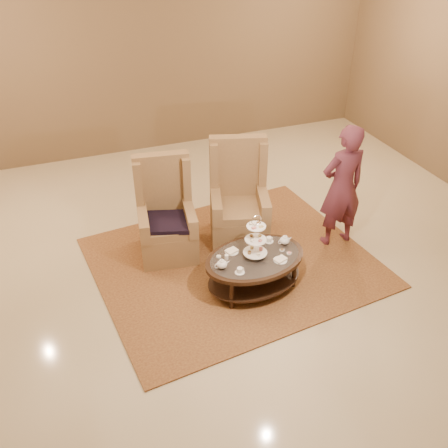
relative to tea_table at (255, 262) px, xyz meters
name	(u,v)px	position (x,y,z in m)	size (l,w,h in m)	color
ground	(239,276)	(-0.09, 0.25, -0.36)	(8.00, 8.00, 0.00)	beige
ceiling	(239,276)	(-0.09, 0.25, -0.36)	(8.00, 8.00, 0.02)	silver
wall_back	(149,48)	(-0.09, 4.25, 1.39)	(8.00, 0.04, 3.50)	olive
rug	(233,262)	(-0.05, 0.51, -0.35)	(3.55, 3.06, 0.02)	olive
tea_table	(255,262)	(0.00, 0.00, 0.00)	(1.27, 0.94, 0.99)	black
armchair_left	(166,222)	(-0.74, 1.06, 0.07)	(0.79, 0.81, 1.27)	#9A7548
armchair_right	(239,206)	(0.23, 1.06, 0.09)	(0.91, 0.93, 1.35)	#9A7548
person	(342,187)	(1.37, 0.47, 0.46)	(0.60, 0.40, 1.64)	#5E2837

